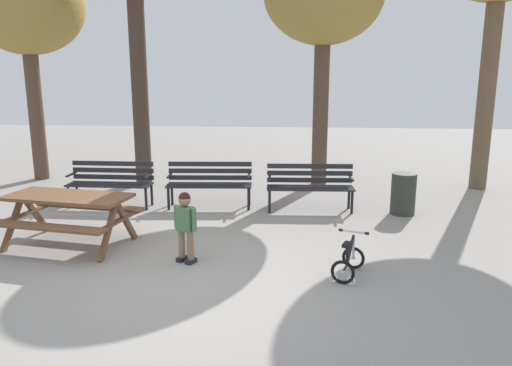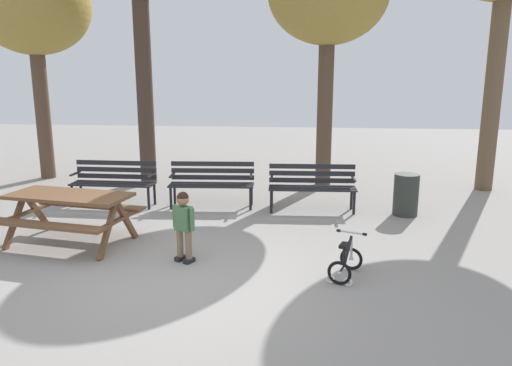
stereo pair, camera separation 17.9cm
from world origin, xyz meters
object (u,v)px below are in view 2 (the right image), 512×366
object	(u,v)px
park_bench_far_left	(114,179)
kids_bicycle	(346,262)
child_standing	(184,222)
picnic_table	(69,205)
trash_bin	(406,195)
park_bench_right	(312,183)
park_bench_left	(212,180)

from	to	relation	value
park_bench_far_left	kids_bicycle	xyz separation A→B (m)	(4.19, -3.06, -0.31)
child_standing	kids_bicycle	distance (m)	2.18
picnic_table	park_bench_far_left	world-z (taller)	park_bench_far_left
kids_bicycle	trash_bin	bearing A→B (deg)	66.34
kids_bicycle	park_bench_right	bearing A→B (deg)	97.32
child_standing	kids_bicycle	bearing A→B (deg)	-8.11
park_bench_left	park_bench_right	size ratio (longest dim) A/B	1.00
picnic_table	kids_bicycle	xyz separation A→B (m)	(3.99, -0.84, -0.39)
park_bench_right	child_standing	xyz separation A→B (m)	(-1.73, -2.78, 0.06)
park_bench_right	picnic_table	bearing A→B (deg)	-148.07
park_bench_far_left	picnic_table	bearing A→B (deg)	-84.85
picnic_table	kids_bicycle	world-z (taller)	picnic_table
park_bench_left	park_bench_right	distance (m)	1.90
park_bench_far_left	child_standing	size ratio (longest dim) A/B	1.64
park_bench_far_left	trash_bin	xyz separation A→B (m)	(5.47, -0.14, -0.13)
park_bench_right	kids_bicycle	bearing A→B (deg)	-82.68
park_bench_left	kids_bicycle	distance (m)	3.92
picnic_table	child_standing	xyz separation A→B (m)	(1.86, -0.54, -0.03)
child_standing	trash_bin	xyz separation A→B (m)	(3.41, 2.62, -0.19)
picnic_table	kids_bicycle	distance (m)	4.10
park_bench_right	trash_bin	bearing A→B (deg)	-5.25
picnic_table	park_bench_far_left	xyz separation A→B (m)	(-0.20, 2.22, -0.08)
child_standing	picnic_table	bearing A→B (deg)	163.91
trash_bin	park_bench_right	bearing A→B (deg)	174.75
park_bench_left	trash_bin	size ratio (longest dim) A/B	2.16
park_bench_far_left	kids_bicycle	world-z (taller)	park_bench_far_left
child_standing	trash_bin	size ratio (longest dim) A/B	1.30
park_bench_left	trash_bin	bearing A→B (deg)	-3.69
park_bench_left	child_standing	world-z (taller)	child_standing
picnic_table	trash_bin	world-z (taller)	picnic_table
park_bench_left	trash_bin	distance (m)	3.59
kids_bicycle	trash_bin	world-z (taller)	trash_bin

